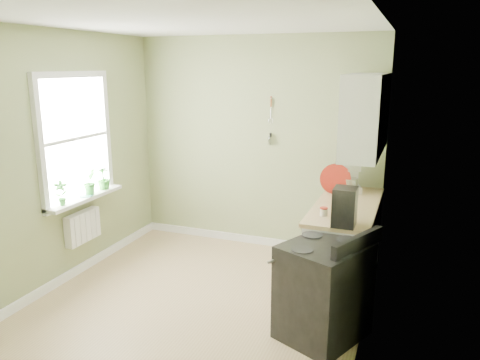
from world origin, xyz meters
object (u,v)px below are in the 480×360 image
(coffee_maker, at_px, (344,208))
(stove, at_px, (324,290))
(kettle, at_px, (336,178))
(stand_mixer, at_px, (351,177))

(coffee_maker, bearing_deg, stove, -102.34)
(kettle, height_order, coffee_maker, coffee_maker)
(kettle, bearing_deg, stove, -82.82)
(stove, relative_size, coffee_maker, 2.73)
(coffee_maker, bearing_deg, kettle, 102.42)
(stove, relative_size, kettle, 4.71)
(stand_mixer, bearing_deg, stove, -89.10)
(stove, height_order, coffee_maker, coffee_maker)
(kettle, bearing_deg, coffee_maker, -77.58)
(stand_mixer, relative_size, kettle, 1.96)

